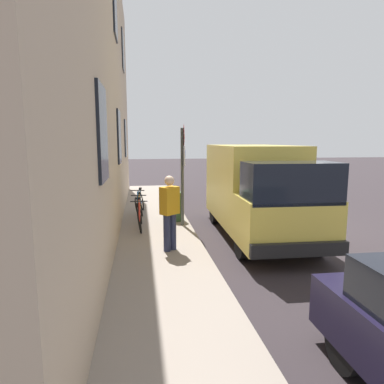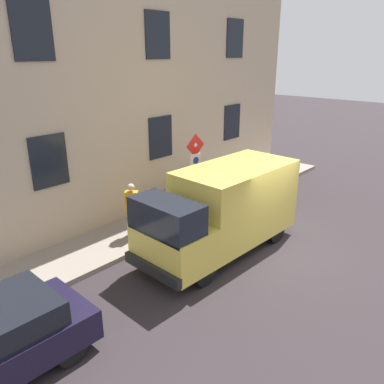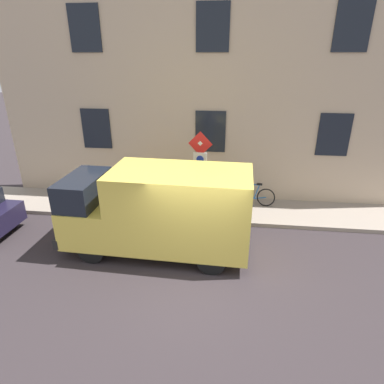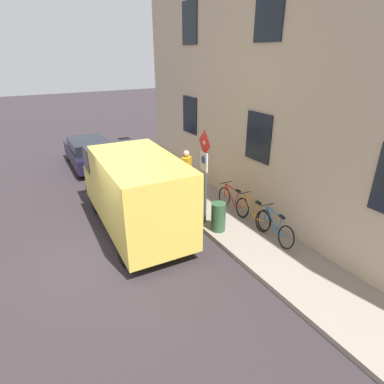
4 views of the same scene
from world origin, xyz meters
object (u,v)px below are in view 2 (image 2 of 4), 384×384
Objects in this scene: pedestrian at (132,208)px; litter_bin at (203,201)px; sign_post_stacked at (195,165)px; bicycle_blue at (200,188)px; delivery_van at (223,209)px; bicycle_red at (164,201)px; bicycle_orange at (183,194)px.

pedestrian reaches higher than litter_bin.
pedestrian is at bearing 74.81° from sign_post_stacked.
litter_bin is at bearing 51.19° from bicycle_blue.
delivery_van is 2.86m from pedestrian.
bicycle_red is at bearing 7.21° from bicycle_blue.
bicycle_red is (3.21, -0.74, -0.82)m from delivery_van.
delivery_van reaches higher than litter_bin.
litter_bin reaches higher than bicycle_blue.
bicycle_orange is 1.00× the size of bicycle_red.
pedestrian is 2.95m from litter_bin.
pedestrian is (-0.68, 2.05, 0.56)m from bicycle_red.
litter_bin reaches higher than bicycle_red.
bicycle_red is 1.00× the size of pedestrian.
litter_bin reaches higher than bicycle_orange.
bicycle_red is 1.43m from litter_bin.
delivery_van is 3.15× the size of bicycle_red.
litter_bin is (0.14, -0.61, -1.49)m from sign_post_stacked.
bicycle_red is at bearing -100.87° from delivery_van.
bicycle_blue and bicycle_red have the same top height.
litter_bin is at bearing 83.12° from bicycle_orange.
bicycle_orange is at bearing 7.23° from bicycle_blue.
sign_post_stacked is 1.68× the size of bicycle_orange.
litter_bin is (-1.16, 1.20, 0.08)m from bicycle_blue.
delivery_van reaches higher than bicycle_red.
delivery_van reaches higher than bicycle_orange.
bicycle_orange is at bearing -9.17° from litter_bin.
bicycle_red is at bearing 2.30° from bicycle_orange.
pedestrian is at bearing 80.60° from litter_bin.
bicycle_blue is 2.03m from bicycle_red.
bicycle_orange is at bearing -25.35° from pedestrian.
pedestrian is at bearing -60.59° from delivery_van.
bicycle_red is at bearing 9.40° from sign_post_stacked.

